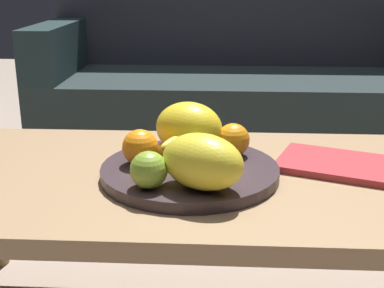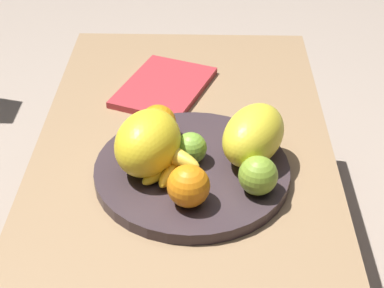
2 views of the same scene
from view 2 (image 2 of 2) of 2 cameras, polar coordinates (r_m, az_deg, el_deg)
name	(u,v)px [view 2 (image 2 of 2)]	position (r m, az deg, el deg)	size (l,w,h in m)	color
coffee_table	(182,191)	(1.24, -0.94, -4.45)	(1.26, 0.63, 0.41)	#957450
fruit_bowl	(192,169)	(1.21, 0.00, -2.39)	(0.38, 0.38, 0.03)	#3A2C31
melon_large_front	(254,135)	(1.19, 5.77, 0.85)	(0.17, 0.11, 0.11)	yellow
melon_smaller_beside	(148,143)	(1.16, -4.15, 0.12)	(0.16, 0.12, 0.12)	yellow
orange_front	(188,186)	(1.09, -0.33, -3.94)	(0.08, 0.08, 0.08)	orange
orange_left	(158,123)	(1.25, -3.19, 1.99)	(0.08, 0.08, 0.08)	orange
apple_front	(191,148)	(1.19, -0.10, -0.38)	(0.06, 0.06, 0.06)	#78AA37
apple_left	(258,175)	(1.12, 6.19, -2.94)	(0.07, 0.07, 0.07)	#80A431
banana_bunch	(171,160)	(1.17, -1.93, -1.51)	(0.15, 0.14, 0.06)	yellow
magazine	(164,87)	(1.48, -2.61, 5.33)	(0.25, 0.18, 0.02)	#B03036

